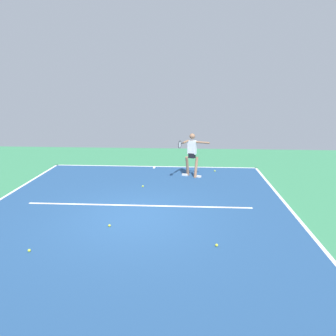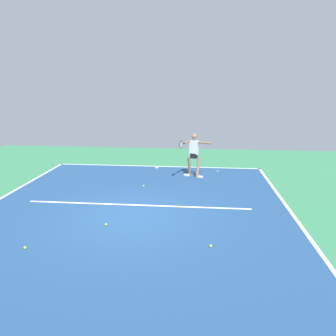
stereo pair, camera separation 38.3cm
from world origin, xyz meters
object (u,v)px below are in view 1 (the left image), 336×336
object	(u,v)px
tennis_ball_by_baseline	(109,226)
tennis_ball_far_corner	(215,171)
tennis_player	(192,152)
tennis_ball_near_service_line	(217,245)
tennis_ball_centre_court	(143,186)
tennis_ball_near_player	(29,250)

from	to	relation	value
tennis_ball_by_baseline	tennis_ball_far_corner	world-z (taller)	same
tennis_ball_by_baseline	tennis_player	bearing A→B (deg)	-114.46
tennis_ball_by_baseline	tennis_ball_near_service_line	xyz separation A→B (m)	(-2.74, 0.90, 0.00)
tennis_ball_near_service_line	tennis_ball_far_corner	xyz separation A→B (m)	(-0.52, -6.64, 0.00)
tennis_ball_centre_court	tennis_ball_far_corner	bearing A→B (deg)	-140.45
tennis_player	tennis_ball_far_corner	world-z (taller)	tennis_player
tennis_ball_near_player	tennis_player	bearing A→B (deg)	-120.57
tennis_ball_by_baseline	tennis_ball_near_service_line	size ratio (longest dim) A/B	1.00
tennis_ball_by_baseline	tennis_ball_near_service_line	world-z (taller)	same
tennis_ball_near_service_line	tennis_player	bearing A→B (deg)	-84.93
tennis_player	tennis_ball_centre_court	distance (m)	2.54
tennis_ball_near_service_line	tennis_ball_centre_court	distance (m)	4.88
tennis_player	tennis_ball_near_player	size ratio (longest dim) A/B	27.17
tennis_ball_near_service_line	tennis_ball_far_corner	size ratio (longest dim) A/B	1.00
tennis_ball_by_baseline	tennis_ball_near_player	bearing A→B (deg)	43.13
tennis_ball_centre_court	tennis_ball_far_corner	distance (m)	3.67
tennis_player	tennis_ball_by_baseline	size ratio (longest dim) A/B	27.17
tennis_player	tennis_ball_near_service_line	distance (m)	5.90
tennis_ball_far_corner	tennis_ball_centre_court	bearing A→B (deg)	39.55
tennis_ball_by_baseline	tennis_ball_far_corner	distance (m)	6.60
tennis_ball_centre_court	tennis_ball_by_baseline	bearing A→B (deg)	82.94
tennis_player	tennis_ball_near_player	xyz separation A→B (m)	(3.71, 6.28, -1.00)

